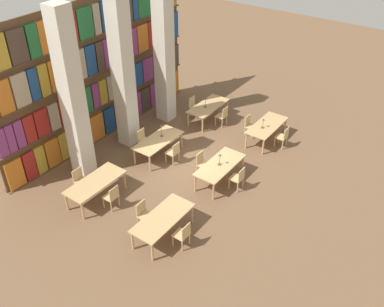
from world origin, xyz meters
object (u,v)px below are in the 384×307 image
at_px(reading_table_5, 208,107).
at_px(desk_lamp_3, 205,101).
at_px(chair_0, 183,234).
at_px(chair_11, 194,106).
at_px(chair_1, 144,214).
at_px(chair_3, 202,163).
at_px(pillar_right, 164,52).
at_px(chair_4, 283,136).
at_px(pillar_left, 72,97).
at_px(chair_10, 223,116).
at_px(chair_6, 112,196).
at_px(reading_table_4, 158,141).
at_px(reading_table_0, 163,219).
at_px(desk_lamp_0, 220,158).
at_px(reading_table_2, 267,126).
at_px(pillar_center, 123,72).
at_px(reading_table_3, 95,183).
at_px(desk_lamp_2, 161,129).
at_px(chair_7, 80,180).
at_px(chair_9, 143,139).
at_px(desk_lamp_1, 263,122).
at_px(chair_5, 250,125).
at_px(chair_8, 174,152).
at_px(reading_table_1, 220,166).

height_order(reading_table_5, desk_lamp_3, desk_lamp_3).
relative_size(chair_0, chair_11, 1.00).
height_order(chair_1, chair_3, same).
distance_m(pillar_right, chair_4, 5.79).
height_order(pillar_left, chair_10, pillar_left).
distance_m(chair_6, chair_11, 6.65).
xyz_separation_m(pillar_left, reading_table_4, (2.31, -1.59, -2.35)).
bearing_deg(desk_lamp_3, chair_6, -173.96).
distance_m(reading_table_0, desk_lamp_0, 3.20).
relative_size(chair_3, reading_table_2, 0.42).
bearing_deg(pillar_center, chair_3, -90.85).
bearing_deg(chair_0, chair_11, 32.95).
relative_size(reading_table_2, chair_6, 2.38).
xyz_separation_m(reading_table_3, desk_lamp_2, (3.41, -0.03, 0.40)).
distance_m(chair_7, chair_11, 6.50).
height_order(pillar_right, chair_9, pillar_right).
height_order(desk_lamp_1, chair_11, desk_lamp_1).
xyz_separation_m(pillar_right, chair_5, (0.84, -3.67, -2.53)).
xyz_separation_m(pillar_right, chair_1, (-5.66, -3.64, -2.53)).
xyz_separation_m(chair_0, chair_10, (6.53, 2.76, 0.00)).
xyz_separation_m(pillar_center, chair_9, (-0.10, -0.86, -2.53)).
bearing_deg(reading_table_4, chair_6, -168.22).
xyz_separation_m(reading_table_0, chair_1, (-0.01, 0.73, -0.18)).
relative_size(pillar_left, chair_8, 6.90).
bearing_deg(reading_table_1, pillar_left, 118.37).
relative_size(chair_1, reading_table_4, 0.42).
height_order(chair_5, reading_table_4, chair_5).
distance_m(pillar_center, desk_lamp_0, 4.75).
xyz_separation_m(chair_4, chair_11, (0.03, 4.26, 0.00)).
height_order(chair_1, chair_5, same).
relative_size(chair_3, desk_lamp_3, 1.93).
bearing_deg(reading_table_0, chair_5, 6.18).
distance_m(chair_1, reading_table_4, 3.80).
relative_size(reading_table_5, chair_11, 2.38).
distance_m(reading_table_2, chair_5, 0.76).
distance_m(reading_table_0, chair_10, 6.83).
bearing_deg(chair_5, desk_lamp_3, -85.74).
xyz_separation_m(chair_10, chair_11, (0.00, 1.47, 0.00)).
xyz_separation_m(pillar_right, reading_table_0, (-5.65, -4.37, -2.35)).
distance_m(chair_5, chair_8, 3.59).
relative_size(reading_table_2, chair_5, 2.38).
bearing_deg(chair_6, chair_3, -22.66).
xyz_separation_m(reading_table_2, chair_9, (-3.36, 3.55, -0.18)).
height_order(reading_table_0, chair_11, chair_11).
height_order(pillar_right, chair_8, pillar_right).
height_order(reading_table_3, desk_lamp_2, desk_lamp_2).
distance_m(pillar_center, chair_7, 4.19).
bearing_deg(reading_table_0, chair_3, 13.80).
distance_m(chair_8, chair_9, 1.47).
relative_size(chair_3, chair_4, 1.00).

